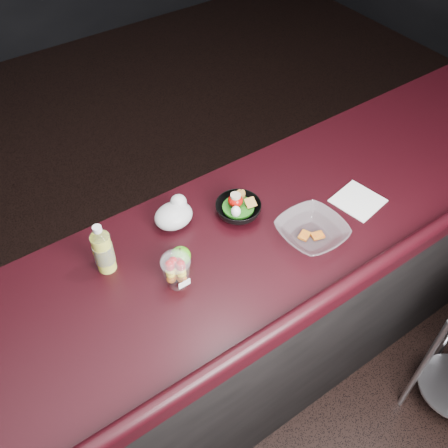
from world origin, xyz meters
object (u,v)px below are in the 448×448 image
Objects in this scene: fruit_cup at (176,270)px; snack_bowl at (238,208)px; takeout_bowl at (312,232)px; lemonade_bottle at (103,251)px; green_apple at (181,256)px.

snack_bowl is (0.34, 0.14, -0.04)m from fruit_cup.
fruit_cup is 0.49m from takeout_bowl.
fruit_cup is 0.71× the size of snack_bowl.
fruit_cup reaches higher than takeout_bowl.
snack_bowl is at bearing 121.66° from takeout_bowl.
snack_bowl is 0.82× the size of takeout_bowl.
lemonade_bottle is 0.50m from snack_bowl.
fruit_cup is at bearing 168.72° from takeout_bowl.
takeout_bowl is (0.14, -0.23, -0.00)m from snack_bowl.
takeout_bowl is (0.48, -0.10, -0.04)m from fruit_cup.
lemonade_bottle reaches higher than takeout_bowl.
green_apple is at bearing 51.10° from fruit_cup.
takeout_bowl is (0.43, -0.16, -0.00)m from green_apple.
lemonade_bottle reaches higher than snack_bowl.
takeout_bowl is at bearing -58.34° from snack_bowl.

